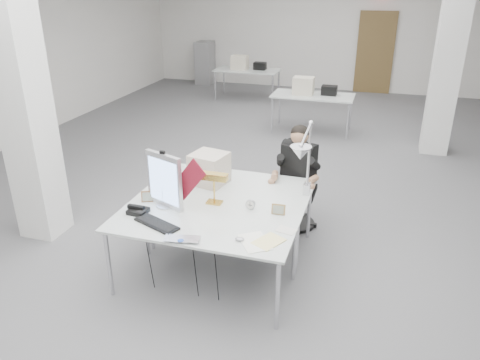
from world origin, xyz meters
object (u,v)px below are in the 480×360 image
object	(u,v)px
bankers_lamp	(214,187)
beige_monitor	(209,169)
desk_main	(203,223)
desk_phone	(138,211)
architect_lamp	(305,159)
monitor	(164,180)
laptop	(181,242)
office_chair	(297,191)
seated_person	(298,161)

from	to	relation	value
bankers_lamp	beige_monitor	bearing A→B (deg)	115.28
desk_main	bankers_lamp	distance (m)	0.46
desk_phone	architect_lamp	bearing A→B (deg)	28.42
bankers_lamp	beige_monitor	distance (m)	0.52
monitor	desk_phone	xyz separation A→B (m)	(-0.20, -0.23, -0.26)
laptop	bankers_lamp	size ratio (longest dim) A/B	0.88
office_chair	desk_phone	bearing A→B (deg)	-108.11
office_chair	architect_lamp	distance (m)	1.19
desk_main	monitor	world-z (taller)	monitor
monitor	architect_lamp	size ratio (longest dim) A/B	0.57
seated_person	bankers_lamp	xyz separation A→B (m)	(-0.68, -1.08, 0.04)
bankers_lamp	architect_lamp	world-z (taller)	architect_lamp
desk_main	monitor	bearing A→B (deg)	156.28
architect_lamp	beige_monitor	bearing A→B (deg)	151.62
architect_lamp	desk_phone	bearing A→B (deg)	-173.17
seated_person	monitor	bearing A→B (deg)	-109.18
monitor	beige_monitor	bearing A→B (deg)	92.61
seated_person	architect_lamp	size ratio (longest dim) A/B	0.82
desk_main	desk_phone	bearing A→B (deg)	-178.69
monitor	laptop	distance (m)	0.82
office_chair	monitor	size ratio (longest dim) A/B	1.67
office_chair	beige_monitor	bearing A→B (deg)	-121.77
laptop	desk_phone	size ratio (longest dim) A/B	1.75
monitor	laptop	bearing A→B (deg)	-33.92
desk_phone	beige_monitor	xyz separation A→B (m)	(0.42, 0.91, 0.15)
desk_main	architect_lamp	bearing A→B (deg)	38.38
monitor	desk_phone	size ratio (longest dim) A/B	3.12
monitor	beige_monitor	world-z (taller)	monitor
beige_monitor	monitor	bearing A→B (deg)	-96.50
bankers_lamp	seated_person	bearing A→B (deg)	57.13
laptop	beige_monitor	xyz separation A→B (m)	(-0.22, 1.31, 0.16)
office_chair	seated_person	size ratio (longest dim) A/B	1.16
desk_main	monitor	distance (m)	0.61
bankers_lamp	architect_lamp	distance (m)	0.97
bankers_lamp	beige_monitor	size ratio (longest dim) A/B	0.98
office_chair	seated_person	distance (m)	0.42
desk_main	desk_phone	distance (m)	0.68
beige_monitor	office_chair	bearing A→B (deg)	48.03
office_chair	monitor	world-z (taller)	monitor
desk_main	office_chair	size ratio (longest dim) A/B	1.88
monitor	beige_monitor	size ratio (longest dim) A/B	1.53
desk_main	seated_person	xyz separation A→B (m)	(0.64, 1.50, 0.16)
bankers_lamp	architect_lamp	xyz separation A→B (m)	(0.88, 0.25, 0.32)
desk_phone	office_chair	bearing A→B (deg)	53.87
seated_person	laptop	size ratio (longest dim) A/B	2.57
seated_person	beige_monitor	world-z (taller)	seated_person
architect_lamp	office_chair	bearing A→B (deg)	85.84
desk_main	office_chair	world-z (taller)	office_chair
office_chair	laptop	size ratio (longest dim) A/B	2.98
beige_monitor	architect_lamp	xyz separation A→B (m)	(1.11, -0.22, 0.32)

